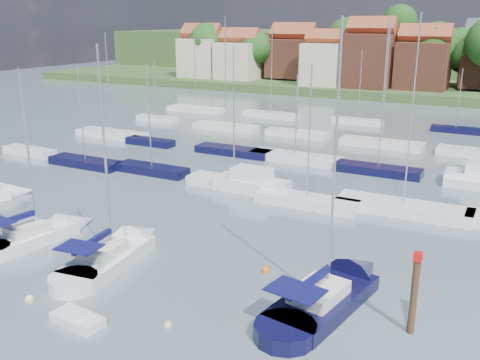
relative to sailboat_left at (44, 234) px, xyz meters
The scene contains 12 objects.
ground 39.39m from the sailboat_left, 69.99° to the left, with size 260.00×260.00×0.00m, color #46555F.
sailboat_left is the anchor object (origin of this frame).
sailboat_centre 6.80m from the sailboat_left, ahead, with size 4.25×11.34×15.06m.
sailboat_navy 21.33m from the sailboat_left, ahead, with size 5.12×12.43×16.69m.
tender 12.59m from the sailboat_left, 35.27° to the right, with size 2.98×1.61×0.62m.
timber_piling 25.76m from the sailboat_left, ahead, with size 0.40×0.40×6.66m.
buoy_b 9.24m from the sailboat_left, 47.68° to the right, with size 0.55×0.55×0.55m, color beige.
buoy_c 6.99m from the sailboat_left, 39.78° to the right, with size 0.50×0.50×0.50m, color #D85914.
buoy_d 15.57m from the sailboat_left, 20.11° to the right, with size 0.43×0.43×0.43m, color beige.
buoy_e 16.59m from the sailboat_left, ahead, with size 0.54×0.54×0.54m, color #D85914.
marina_field 35.65m from the sailboat_left, 64.43° to the left, with size 79.62×41.41×15.93m.
far_shore_town 130.69m from the sailboat_left, 83.09° to the left, with size 212.46×90.00×22.27m.
Camera 1 is at (15.76, -21.95, 15.12)m, focal length 40.00 mm.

